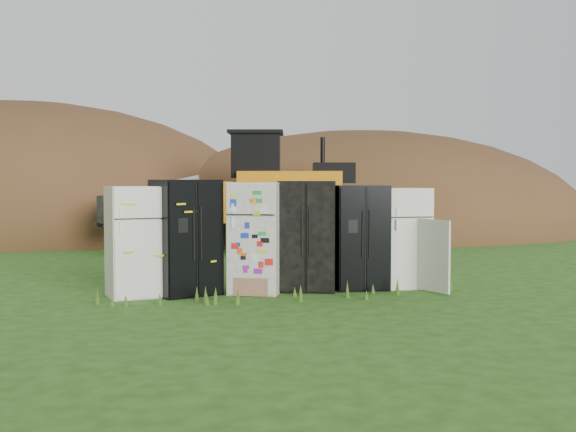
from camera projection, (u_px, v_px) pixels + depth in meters
name	position (u px, v px, depth m)	size (l,w,h in m)	color
ground	(281.00, 291.00, 12.46)	(120.00, 120.00, 0.00)	#224612
fridge_leftmost	(133.00, 242.00, 11.88)	(0.80, 0.77, 1.82)	white
fridge_black_side	(186.00, 237.00, 12.08)	(1.01, 0.80, 1.93)	black
fridge_sticker	(255.00, 238.00, 12.27)	(0.84, 0.78, 1.88)	silver
fridge_dark_mid	(307.00, 236.00, 12.56)	(0.98, 0.80, 1.91)	black
fridge_black_right	(360.00, 237.00, 12.73)	(0.92, 0.76, 1.83)	black
fridge_open_door	(404.00, 238.00, 12.94)	(0.81, 0.74, 1.78)	white
wheel_loader	(226.00, 191.00, 19.41)	(6.66, 2.70, 3.22)	orange
dirt_mound_right	(364.00, 232.00, 26.32)	(17.20, 12.61, 7.38)	#442F16
dirt_mound_left	(24.00, 234.00, 25.40)	(17.92, 13.44, 9.27)	#442F16
dirt_mound_back	(173.00, 225.00, 30.16)	(17.39, 11.59, 5.41)	#442F16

